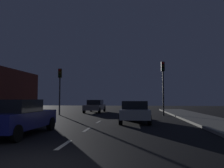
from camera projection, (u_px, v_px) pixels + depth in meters
name	position (u px, v px, depth m)	size (l,w,h in m)	color
ground_plane	(89.00, 128.00, 11.95)	(80.00, 80.00, 0.00)	black
lane_stripe_second	(64.00, 145.00, 7.58)	(0.16, 1.60, 0.01)	silver
lane_stripe_third	(87.00, 129.00, 11.36)	(0.16, 1.60, 0.01)	silver
lane_stripe_fourth	(99.00, 122.00, 15.13)	(0.16, 1.60, 0.01)	silver
traffic_signal_left	(60.00, 82.00, 21.95)	(0.32, 0.38, 4.57)	#4C4C51
traffic_signal_right	(163.00, 78.00, 21.01)	(0.32, 0.38, 5.10)	black
car_stopped_ahead	(134.00, 111.00, 14.92)	(1.99, 4.41, 1.43)	silver
car_adjacent_lane	(19.00, 117.00, 9.66)	(1.91, 4.31, 1.54)	navy
car_oncoming_far	(95.00, 106.00, 26.05)	(2.04, 4.64, 1.45)	gray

